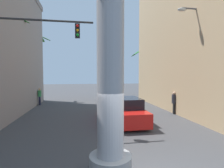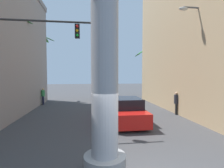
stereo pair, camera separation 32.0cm
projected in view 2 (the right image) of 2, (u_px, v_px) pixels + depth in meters
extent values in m
plane|color=#424244|center=(105.00, 112.00, 14.14)|extent=(86.86, 86.86, 0.00)
cylinder|color=#9E9EA3|center=(105.00, 15.00, 4.80)|extent=(0.76, 0.76, 9.31)
cylinder|color=gray|center=(105.00, 167.00, 5.03)|extent=(1.22, 1.22, 0.70)
cylinder|color=#59595E|center=(212.00, 65.00, 10.91)|extent=(0.16, 0.16, 7.22)
cylinder|color=#59595E|center=(199.00, 8.00, 10.59)|extent=(1.98, 0.10, 0.10)
ellipsoid|color=beige|center=(183.00, 9.00, 10.46)|extent=(0.56, 0.28, 0.20)
cylinder|color=#333333|center=(39.00, 21.00, 8.64)|extent=(5.32, 0.10, 0.10)
cube|color=black|center=(77.00, 31.00, 8.91)|extent=(0.24, 0.24, 0.70)
sphere|color=red|center=(77.00, 26.00, 8.77)|extent=(0.14, 0.14, 0.14)
sphere|color=yellow|center=(77.00, 31.00, 8.78)|extent=(0.14, 0.14, 0.14)
sphere|color=green|center=(77.00, 35.00, 8.80)|extent=(0.14, 0.14, 0.14)
cylinder|color=black|center=(107.00, 111.00, 12.96)|extent=(0.22, 0.64, 0.64)
cylinder|color=black|center=(132.00, 110.00, 13.20)|extent=(0.22, 0.64, 0.64)
cylinder|color=black|center=(114.00, 124.00, 9.46)|extent=(0.22, 0.64, 0.64)
cylinder|color=black|center=(147.00, 123.00, 9.71)|extent=(0.22, 0.64, 0.64)
cube|color=red|center=(124.00, 112.00, 11.32)|extent=(1.99, 5.05, 0.80)
cube|color=black|center=(126.00, 103.00, 10.91)|extent=(1.82, 2.12, 0.60)
cylinder|color=black|center=(102.00, 94.00, 24.68)|extent=(0.27, 0.65, 0.64)
cylinder|color=black|center=(115.00, 94.00, 24.79)|extent=(0.27, 0.65, 0.64)
cylinder|color=black|center=(102.00, 97.00, 21.43)|extent=(0.27, 0.65, 0.64)
cylinder|color=black|center=(117.00, 96.00, 21.54)|extent=(0.27, 0.65, 0.64)
cube|color=#99999E|center=(109.00, 93.00, 23.10)|extent=(2.22, 4.79, 0.80)
cube|color=black|center=(109.00, 88.00, 23.06)|extent=(1.91, 2.68, 0.60)
cylinder|color=brown|center=(45.00, 69.00, 20.50)|extent=(0.42, 0.55, 7.35)
ellipsoid|color=#2D602D|center=(49.00, 39.00, 20.25)|extent=(1.29, 0.57, 0.66)
ellipsoid|color=#2E742D|center=(46.00, 40.00, 20.93)|extent=(0.58, 1.32, 0.57)
ellipsoid|color=#1E682D|center=(39.00, 39.00, 20.52)|extent=(1.28, 0.94, 0.60)
ellipsoid|color=#21752D|center=(38.00, 38.00, 19.85)|extent=(1.29, 1.00, 0.49)
ellipsoid|color=#30682D|center=(44.00, 38.00, 19.66)|extent=(0.60, 1.24, 0.78)
cylinder|color=brown|center=(17.00, 65.00, 13.90)|extent=(0.50, 0.65, 7.50)
ellipsoid|color=#2E6B2D|center=(24.00, 20.00, 13.76)|extent=(1.40, 0.41, 0.66)
ellipsoid|color=#265D2D|center=(20.00, 23.00, 14.36)|extent=(0.62, 1.37, 0.81)
ellipsoid|color=#2C602D|center=(7.00, 20.00, 13.90)|extent=(1.43, 1.02, 0.48)
ellipsoid|color=#246B2D|center=(3.00, 18.00, 13.24)|extent=(1.38, 0.91, 0.74)
ellipsoid|color=#2D5F2D|center=(13.00, 17.00, 12.96)|extent=(0.66, 1.40, 0.75)
cylinder|color=brown|center=(145.00, 74.00, 23.99)|extent=(0.30, 0.56, 6.22)
ellipsoid|color=#26762D|center=(150.00, 53.00, 23.88)|extent=(1.51, 0.43, 0.80)
ellipsoid|color=#1F5D2D|center=(145.00, 54.00, 24.58)|extent=(0.87, 1.51, 0.82)
ellipsoid|color=#2E6C2D|center=(139.00, 53.00, 24.31)|extent=(1.26, 1.30, 0.88)
ellipsoid|color=#266F2D|center=(141.00, 52.00, 23.21)|extent=(1.38, 1.26, 0.74)
ellipsoid|color=#27652D|center=(147.00, 52.00, 23.04)|extent=(0.57, 1.59, 0.60)
cylinder|color=black|center=(176.00, 109.00, 13.31)|extent=(0.14, 0.14, 0.82)
cylinder|color=black|center=(176.00, 109.00, 13.12)|extent=(0.14, 0.14, 0.82)
cylinder|color=#26262D|center=(176.00, 99.00, 13.17)|extent=(0.44, 0.44, 0.68)
sphere|color=tan|center=(176.00, 93.00, 13.15)|extent=(0.22, 0.22, 0.22)
cylinder|color=#1E233F|center=(43.00, 100.00, 17.68)|extent=(0.14, 0.14, 0.84)
cylinder|color=#1E233F|center=(43.00, 100.00, 17.51)|extent=(0.14, 0.14, 0.84)
cylinder|color=#338C4C|center=(43.00, 93.00, 17.56)|extent=(0.46, 0.46, 0.61)
sphere|color=tan|center=(43.00, 89.00, 17.54)|extent=(0.22, 0.22, 0.22)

